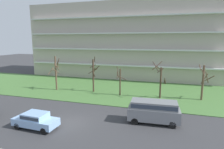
% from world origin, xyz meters
% --- Properties ---
extents(ground, '(160.00, 160.00, 0.00)m').
position_xyz_m(ground, '(0.00, 0.00, 0.00)').
color(ground, '#38383A').
extents(grass_lawn_strip, '(80.00, 16.00, 0.08)m').
position_xyz_m(grass_lawn_strip, '(0.00, 14.00, 0.04)').
color(grass_lawn_strip, '#477238').
rests_on(grass_lawn_strip, ground).
extents(apartment_building, '(43.83, 14.73, 16.39)m').
position_xyz_m(apartment_building, '(0.00, 28.89, 8.20)').
color(apartment_building, '#B2A899').
rests_on(apartment_building, ground).
extents(tree_far_left, '(1.88, 1.88, 5.82)m').
position_xyz_m(tree_far_left, '(-8.65, 11.06, 3.17)').
color(tree_far_left, brown).
rests_on(tree_far_left, ground).
extents(tree_left, '(2.06, 1.41, 5.91)m').
position_xyz_m(tree_left, '(-2.15, 11.85, 2.96)').
color(tree_left, '#423023').
rests_on(tree_left, ground).
extents(tree_center, '(1.64, 1.45, 4.54)m').
position_xyz_m(tree_center, '(2.52, 11.01, 2.33)').
color(tree_center, '#423023').
rests_on(tree_center, ground).
extents(tree_right, '(2.06, 2.57, 5.40)m').
position_xyz_m(tree_right, '(8.48, 11.33, 2.80)').
color(tree_right, '#423023').
rests_on(tree_right, ground).
extents(tree_far_right, '(1.96, 2.12, 5.10)m').
position_xyz_m(tree_far_right, '(14.31, 12.13, 2.78)').
color(tree_far_right, brown).
rests_on(tree_far_right, ground).
extents(sedan_blue_center_left, '(4.47, 1.98, 1.57)m').
position_xyz_m(sedan_blue_center_left, '(-2.59, -2.00, 0.87)').
color(sedan_blue_center_left, '#8CB2E0').
rests_on(sedan_blue_center_left, ground).
extents(van_gray_center_right, '(5.31, 2.30, 2.36)m').
position_xyz_m(van_gray_center_right, '(8.28, 2.50, 1.40)').
color(van_gray_center_right, slate).
rests_on(van_gray_center_right, ground).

